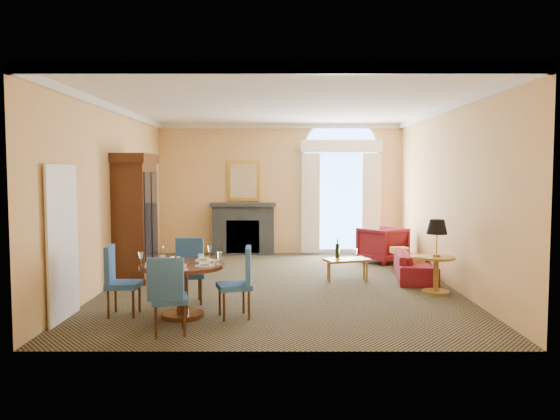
{
  "coord_description": "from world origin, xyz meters",
  "views": [
    {
      "loc": [
        0.0,
        -9.75,
        2.02
      ],
      "look_at": [
        0.0,
        0.5,
        1.3
      ],
      "focal_mm": 35.0,
      "sensor_mm": 36.0,
      "label": 1
    }
  ],
  "objects_px": {
    "dining_table": "(183,277)",
    "coffee_table": "(346,260)",
    "armchair": "(382,245)",
    "side_table": "(437,248)",
    "armoire": "(135,219)",
    "sofa": "(415,265)"
  },
  "relations": [
    {
      "from": "armchair",
      "to": "side_table",
      "type": "distance_m",
      "value": 3.14
    },
    {
      "from": "sofa",
      "to": "coffee_table",
      "type": "xyz_separation_m",
      "value": [
        -1.32,
        -0.17,
        0.14
      ]
    },
    {
      "from": "sofa",
      "to": "armoire",
      "type": "bearing_deg",
      "value": 98.64
    },
    {
      "from": "coffee_table",
      "to": "sofa",
      "type": "bearing_deg",
      "value": -10.51
    },
    {
      "from": "armoire",
      "to": "side_table",
      "type": "bearing_deg",
      "value": -12.48
    },
    {
      "from": "dining_table",
      "to": "armchair",
      "type": "xyz_separation_m",
      "value": [
        3.64,
        4.6,
        -0.16
      ]
    },
    {
      "from": "coffee_table",
      "to": "armoire",
      "type": "bearing_deg",
      "value": 160.17
    },
    {
      "from": "armoire",
      "to": "armchair",
      "type": "bearing_deg",
      "value": 21.01
    },
    {
      "from": "dining_table",
      "to": "coffee_table",
      "type": "distance_m",
      "value": 3.63
    },
    {
      "from": "armchair",
      "to": "side_table",
      "type": "xyz_separation_m",
      "value": [
        0.32,
        -3.1,
        0.36
      ]
    },
    {
      "from": "armoire",
      "to": "coffee_table",
      "type": "bearing_deg",
      "value": -1.89
    },
    {
      "from": "armoire",
      "to": "dining_table",
      "type": "bearing_deg",
      "value": -62.94
    },
    {
      "from": "armoire",
      "to": "coffee_table",
      "type": "xyz_separation_m",
      "value": [
        3.95,
        -0.13,
        -0.74
      ]
    },
    {
      "from": "sofa",
      "to": "coffee_table",
      "type": "height_order",
      "value": "coffee_table"
    },
    {
      "from": "coffee_table",
      "to": "side_table",
      "type": "height_order",
      "value": "side_table"
    },
    {
      "from": "dining_table",
      "to": "coffee_table",
      "type": "xyz_separation_m",
      "value": [
        2.58,
        2.55,
        -0.17
      ]
    },
    {
      "from": "armchair",
      "to": "coffee_table",
      "type": "height_order",
      "value": "armchair"
    },
    {
      "from": "armchair",
      "to": "coffee_table",
      "type": "xyz_separation_m",
      "value": [
        -1.05,
        -2.05,
        -0.01
      ]
    },
    {
      "from": "armoire",
      "to": "armchair",
      "type": "relative_size",
      "value": 2.68
    },
    {
      "from": "dining_table",
      "to": "side_table",
      "type": "bearing_deg",
      "value": 20.82
    },
    {
      "from": "side_table",
      "to": "armoire",
      "type": "bearing_deg",
      "value": 167.52
    },
    {
      "from": "dining_table",
      "to": "side_table",
      "type": "distance_m",
      "value": 4.23
    }
  ]
}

